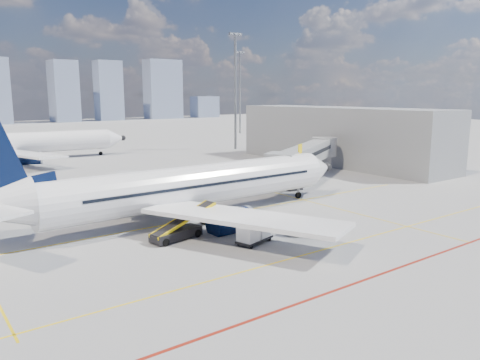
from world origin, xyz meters
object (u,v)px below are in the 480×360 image
(cargo_dolly, at_px, (254,231))
(belt_loader, at_px, (178,231))
(baggage_tug, at_px, (296,228))
(main_aircraft, at_px, (182,188))
(ramp_worker, at_px, (317,229))
(second_aircraft, at_px, (16,144))

(cargo_dolly, xyz_separation_m, belt_loader, (-4.63, 4.74, -0.33))
(baggage_tug, xyz_separation_m, belt_loader, (-9.07, 5.03, 0.07))
(baggage_tug, height_order, belt_loader, belt_loader)
(main_aircraft, xyz_separation_m, ramp_worker, (6.36, -12.10, -2.42))
(cargo_dolly, bearing_deg, baggage_tug, -20.10)
(belt_loader, bearing_deg, ramp_worker, -45.53)
(second_aircraft, bearing_deg, belt_loader, -84.53)
(main_aircraft, relative_size, ramp_worker, 26.51)
(main_aircraft, xyz_separation_m, cargo_dolly, (1.15, -9.99, -2.20))
(cargo_dolly, xyz_separation_m, ramp_worker, (5.21, -2.11, -0.22))
(second_aircraft, relative_size, ramp_worker, 25.80)
(second_aircraft, xyz_separation_m, cargo_dolly, (5.35, -65.36, -2.20))
(main_aircraft, distance_m, ramp_worker, 13.88)
(second_aircraft, distance_m, baggage_tug, 66.43)
(baggage_tug, bearing_deg, second_aircraft, 76.76)
(belt_loader, bearing_deg, baggage_tug, -39.76)
(belt_loader, distance_m, ramp_worker, 11.99)
(ramp_worker, bearing_deg, main_aircraft, 57.26)
(second_aircraft, bearing_deg, main_aircraft, -80.86)
(cargo_dolly, bearing_deg, ramp_worker, -38.30)
(cargo_dolly, relative_size, belt_loader, 0.55)
(main_aircraft, bearing_deg, belt_loader, -124.99)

